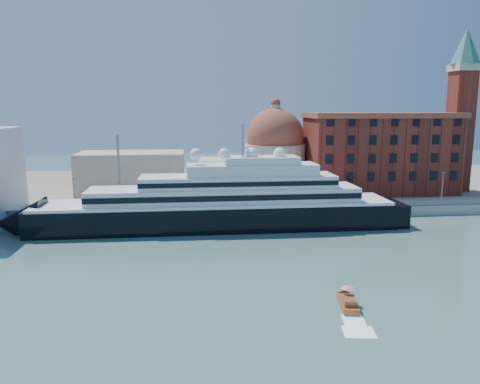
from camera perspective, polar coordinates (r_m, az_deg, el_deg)
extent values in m
plane|color=#3B675E|center=(83.42, -3.56, -8.41)|extent=(400.00, 400.00, 0.00)
cube|color=gray|center=(115.84, -4.39, -2.45)|extent=(180.00, 10.00, 2.50)
cube|color=slate|center=(156.13, -4.90, 0.76)|extent=(260.00, 72.00, 2.00)
cube|color=slate|center=(111.05, -4.32, -2.03)|extent=(180.00, 0.10, 1.20)
cube|color=black|center=(105.00, -3.02, -3.20)|extent=(80.05, 12.32, 6.67)
cone|color=black|center=(110.98, -25.30, -3.46)|extent=(10.26, 12.32, 12.32)
cube|color=black|center=(114.42, 17.44, -2.65)|extent=(6.16, 11.29, 6.16)
cube|color=white|center=(104.22, -3.04, -1.28)|extent=(78.00, 12.52, 0.62)
cube|color=white|center=(104.00, -1.92, -0.26)|extent=(59.52, 10.26, 3.08)
cube|color=black|center=(98.97, -1.69, -0.80)|extent=(59.52, 0.15, 1.23)
cube|color=white|center=(103.79, -0.23, 1.33)|extent=(43.10, 9.24, 2.67)
cube|color=white|center=(103.79, 1.46, 2.76)|extent=(28.74, 8.21, 2.46)
cube|color=white|center=(103.84, 2.59, 3.90)|extent=(16.42, 7.18, 1.64)
cylinder|color=slate|center=(102.89, 0.33, 6.26)|extent=(0.31, 0.31, 7.18)
sphere|color=white|center=(102.46, -5.40, 4.58)|extent=(2.67, 2.67, 2.67)
sphere|color=white|center=(102.74, -1.95, 4.64)|extent=(2.67, 2.67, 2.67)
sphere|color=white|center=(103.39, 1.47, 4.68)|extent=(2.67, 2.67, 2.67)
sphere|color=white|center=(104.40, 4.83, 4.70)|extent=(2.67, 2.67, 2.67)
cube|color=maroon|center=(66.96, 12.98, -13.16)|extent=(3.03, 6.56, 1.05)
cube|color=maroon|center=(65.67, 13.19, -12.80)|extent=(2.06, 2.86, 0.84)
cylinder|color=slate|center=(66.94, 12.95, -11.94)|extent=(0.06, 0.06, 1.68)
cone|color=red|center=(66.59, 12.98, -11.19)|extent=(1.90, 1.90, 0.42)
cube|color=maroon|center=(142.91, 16.66, 4.34)|extent=(42.00, 18.00, 22.00)
cube|color=brown|center=(142.27, 16.90, 8.95)|extent=(43.00, 19.00, 1.50)
cube|color=maroon|center=(153.40, 25.13, 6.62)|extent=(6.00, 6.00, 35.00)
cube|color=beige|center=(153.65, 25.67, 13.51)|extent=(7.00, 7.00, 2.00)
cone|color=#3A806C|center=(154.21, 25.85, 15.72)|extent=(8.40, 8.40, 10.00)
cylinder|color=beige|center=(140.44, 4.25, 3.00)|extent=(18.00, 18.00, 14.00)
sphere|color=brown|center=(139.59, 4.30, 6.67)|extent=(17.00, 17.00, 17.00)
cylinder|color=beige|center=(139.32, 4.34, 9.95)|extent=(3.00, 3.00, 3.00)
cube|color=beige|center=(136.87, -1.39, 1.99)|extent=(18.00, 14.00, 10.00)
cube|color=beige|center=(139.20, -13.03, 2.29)|extent=(30.00, 16.00, 12.00)
cylinder|color=slate|center=(114.88, -19.50, -0.45)|extent=(0.24, 0.24, 8.00)
cube|color=slate|center=(114.23, -19.62, 1.57)|extent=(0.80, 0.30, 0.25)
cylinder|color=slate|center=(111.85, -4.37, -0.16)|extent=(0.24, 0.24, 8.00)
cube|color=slate|center=(111.18, -4.40, 1.92)|extent=(0.80, 0.30, 0.25)
cylinder|color=slate|center=(116.72, 10.51, 0.13)|extent=(0.24, 0.24, 8.00)
cube|color=slate|center=(116.09, 10.58, 2.12)|extent=(0.80, 0.30, 0.25)
cylinder|color=slate|center=(128.60, 23.42, 0.38)|extent=(0.24, 0.24, 8.00)
cube|color=slate|center=(128.02, 23.55, 2.19)|extent=(0.80, 0.30, 0.25)
cylinder|color=slate|center=(114.17, -14.53, 2.29)|extent=(0.50, 0.50, 18.00)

